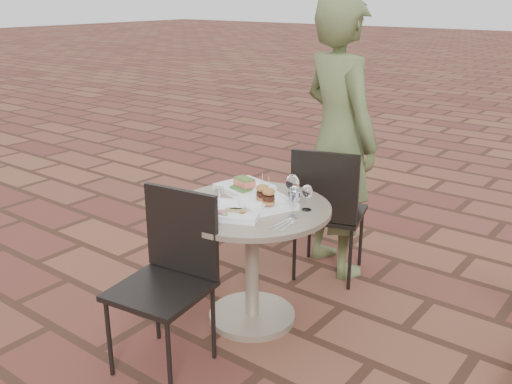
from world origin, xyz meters
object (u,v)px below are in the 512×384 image
Objects in this scene: chair_far at (327,204)px; diner at (339,139)px; cafe_table at (252,246)px; plate_sliders at (265,200)px; chair_near at (170,265)px; plate_salmon at (244,187)px; plate_tuna at (236,211)px.

diner is (-0.06, 0.21, 0.39)m from chair_far.
cafe_table is at bearing 112.98° from diner.
diner is at bearing 92.70° from plate_sliders.
chair_near is 2.75× the size of plate_salmon.
chair_far is at bearing 61.66° from plate_salmon.
plate_salmon is at bearing 97.16° from diner.
diner reaches higher than plate_tuna.
chair_near is at bearing -104.39° from plate_sliders.
chair_far is 2.75× the size of plate_salmon.
plate_tuna is at bearing 68.41° from chair_far.
plate_tuna is (0.01, -0.15, 0.26)m from cafe_table.
chair_far is at bearing 74.20° from chair_near.
diner is at bearing 72.98° from plate_salmon.
chair_near is at bearing 65.30° from chair_far.
plate_sliders reaches higher than plate_salmon.
diner is at bearing 89.37° from plate_tuna.
cafe_table is 0.57m from chair_near.
chair_far is 1.28m from chair_near.
chair_near is 0.46m from plate_tuna.
cafe_table is at bearing -42.60° from plate_salmon.
diner is 5.57× the size of plate_salmon.
diner is at bearing 77.45° from chair_near.
plate_salmon is 0.91× the size of plate_sliders.
diner reaches higher than plate_salmon.
cafe_table is 2.42× the size of plate_tuna.
plate_sliders is at bearing 67.44° from chair_near.
chair_near is 1.54m from diner.
cafe_table is 0.97× the size of chair_far.
plate_sliders is at bearing 116.88° from diner.
cafe_table is at bearing -142.21° from plate_sliders.
chair_far reaches higher than plate_sliders.
cafe_table is at bearing 66.84° from chair_far.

